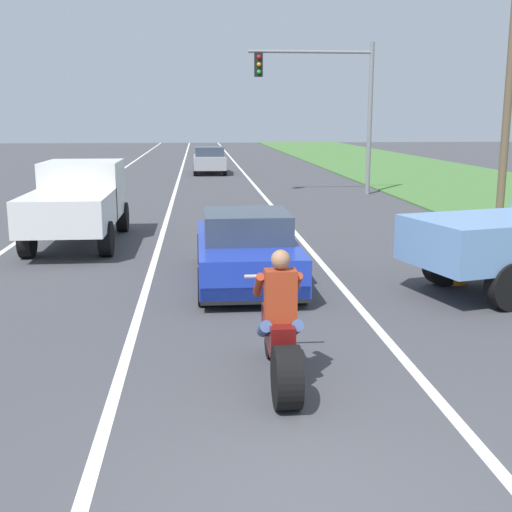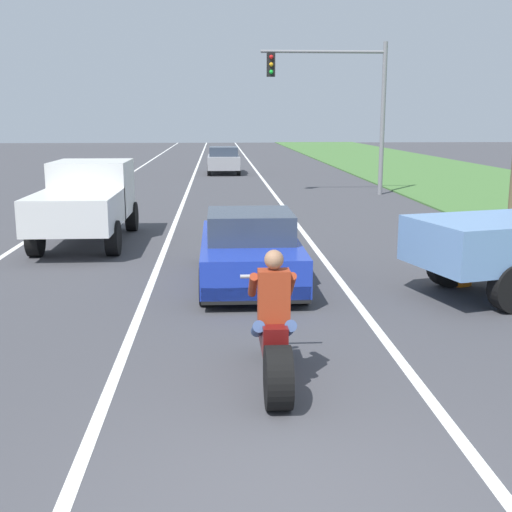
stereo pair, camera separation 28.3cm
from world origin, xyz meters
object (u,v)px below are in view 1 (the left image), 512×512
Objects in this scene: sports_car_blue at (246,249)px; distant_car_far_ahead at (209,160)px; traffic_light_mast_near at (332,93)px; construction_barrel_nearest at (453,256)px; pickup_truck_left_lane_white at (78,199)px; motorcycle_with_rider at (280,337)px.

distant_car_far_ahead is (-0.22, 25.03, 0.14)m from sports_car_blue.
traffic_light_mast_near reaches higher than sports_car_blue.
pickup_truck_left_lane_white is at bearing 149.00° from construction_barrel_nearest.
traffic_light_mast_near is (8.33, 10.03, 2.92)m from pickup_truck_left_lane_white.
distant_car_far_ahead is at bearing 99.17° from construction_barrel_nearest.
construction_barrel_nearest is at bearing -92.39° from traffic_light_mast_near.
pickup_truck_left_lane_white is 13.36m from traffic_light_mast_near.
sports_car_blue is at bearing 90.27° from motorcycle_with_rider.
motorcycle_with_rider is 4.99m from sports_car_blue.
construction_barrel_nearest is at bearing -31.00° from pickup_truck_left_lane_white.
sports_car_blue is at bearing -89.49° from distant_car_far_ahead.
construction_barrel_nearest is (7.72, -4.64, -0.60)m from pickup_truck_left_lane_white.
motorcycle_with_rider is 0.51× the size of sports_car_blue.
construction_barrel_nearest is (3.86, 4.60, -0.09)m from motorcycle_with_rider.
distant_car_far_ahead is at bearing 90.51° from sports_car_blue.
construction_barrel_nearest is (-0.61, -14.67, -3.52)m from traffic_light_mast_near.
pickup_truck_left_lane_white is 1.20× the size of distant_car_far_ahead.
pickup_truck_left_lane_white is (-3.84, 4.25, 0.48)m from sports_car_blue.
pickup_truck_left_lane_white is at bearing 132.11° from sports_car_blue.
traffic_light_mast_near reaches higher than pickup_truck_left_lane_white.
motorcycle_with_rider is 0.46× the size of pickup_truck_left_lane_white.
sports_car_blue is at bearing -107.47° from traffic_light_mast_near.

